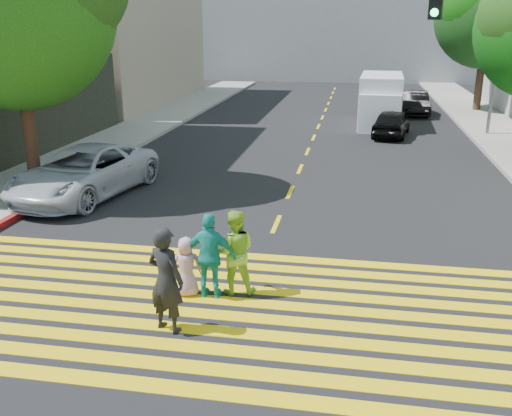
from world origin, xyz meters
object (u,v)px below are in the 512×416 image
(pedestrian_man, at_px, (166,280))
(pedestrian_extra, at_px, (210,256))
(white_van, at_px, (380,102))
(dark_car_near, at_px, (391,123))
(pedestrian_woman, at_px, (234,252))
(tree_right_far, at_px, (489,10))
(white_sedan, at_px, (84,172))
(silver_car, at_px, (380,97))
(dark_car_parked, at_px, (414,103))
(pedestrian_child, at_px, (186,267))

(pedestrian_man, height_order, pedestrian_extra, pedestrian_man)
(pedestrian_man, xyz_separation_m, white_van, (4.07, 21.46, 0.28))
(dark_car_near, bearing_deg, pedestrian_man, 85.99)
(pedestrian_woman, height_order, dark_car_near, pedestrian_woman)
(tree_right_far, height_order, pedestrian_woman, tree_right_far)
(pedestrian_man, xyz_separation_m, white_sedan, (-4.99, 7.15, -0.19))
(white_sedan, bearing_deg, silver_car, 76.15)
(dark_car_near, bearing_deg, pedestrian_woman, 87.36)
(pedestrian_man, bearing_deg, white_van, -81.00)
(pedestrian_extra, xyz_separation_m, dark_car_near, (4.11, 17.30, -0.21))
(dark_car_near, bearing_deg, dark_car_parked, -93.14)
(pedestrian_woman, bearing_deg, dark_car_parked, -114.17)
(pedestrian_man, relative_size, dark_car_parked, 0.46)
(pedestrian_child, bearing_deg, dark_car_near, -121.83)
(pedestrian_extra, relative_size, dark_car_parked, 0.41)
(white_sedan, relative_size, dark_car_parked, 1.31)
(tree_right_far, distance_m, silver_car, 7.63)
(silver_car, bearing_deg, pedestrian_extra, 78.29)
(pedestrian_woman, bearing_deg, silver_car, -109.10)
(tree_right_far, bearing_deg, pedestrian_man, -109.91)
(pedestrian_extra, xyz_separation_m, dark_car_parked, (5.69, 24.25, -0.17))
(tree_right_far, height_order, pedestrian_man, tree_right_far)
(silver_car, bearing_deg, dark_car_near, 87.87)
(pedestrian_woman, distance_m, dark_car_near, 17.42)
(pedestrian_woman, distance_m, pedestrian_child, 0.95)
(pedestrian_extra, relative_size, dark_car_near, 0.46)
(pedestrian_man, bearing_deg, pedestrian_child, -67.68)
(pedestrian_child, xyz_separation_m, dark_car_near, (4.58, 17.29, 0.04))
(silver_car, bearing_deg, white_van, 84.76)
(pedestrian_woman, xyz_separation_m, silver_car, (3.46, 26.77, -0.20))
(pedestrian_child, bearing_deg, dark_car_parked, -121.25)
(pedestrian_man, bearing_deg, pedestrian_extra, -87.74)
(pedestrian_child, distance_m, white_sedan, 7.64)
(tree_right_far, xyz_separation_m, pedestrian_woman, (-9.08, -25.72, -4.85))
(pedestrian_extra, xyz_separation_m, white_van, (3.66, 20.14, 0.37))
(pedestrian_woman, relative_size, pedestrian_extra, 1.00)
(pedestrian_woman, height_order, pedestrian_child, pedestrian_woman)
(pedestrian_man, distance_m, pedestrian_child, 1.36)
(pedestrian_man, xyz_separation_m, dark_car_parked, (6.10, 25.57, -0.26))
(pedestrian_man, distance_m, silver_car, 28.69)
(pedestrian_man, height_order, white_sedan, pedestrian_man)
(white_sedan, height_order, dark_car_near, white_sedan)
(tree_right_far, relative_size, pedestrian_extra, 5.04)
(white_sedan, bearing_deg, pedestrian_woman, -33.97)
(pedestrian_extra, height_order, white_sedan, pedestrian_extra)
(silver_car, bearing_deg, tree_right_far, 165.84)
(pedestrian_woman, relative_size, dark_car_near, 0.46)
(tree_right_far, distance_m, white_sedan, 25.55)
(pedestrian_child, xyz_separation_m, pedestrian_extra, (0.47, -0.00, 0.25))
(pedestrian_extra, height_order, dark_car_near, pedestrian_extra)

